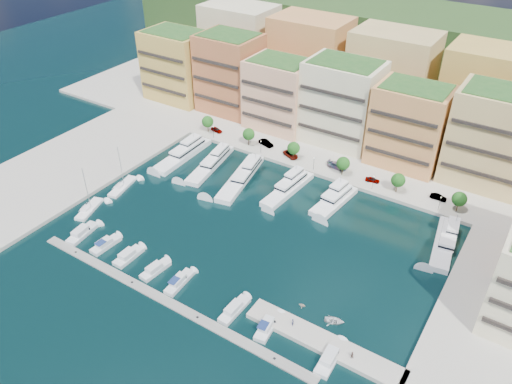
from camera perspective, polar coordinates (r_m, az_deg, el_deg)
ground at (r=123.58m, az=-0.19°, el=-4.30°), size 400.00×400.00×0.00m
north_quay at (r=170.64m, az=11.35°, el=6.78°), size 220.00×64.00×2.00m
west_quay at (r=156.34m, az=-21.31°, el=2.21°), size 34.00×76.00×2.00m
hillside at (r=212.41m, az=16.62°, el=11.65°), size 240.00×40.00×58.00m
south_pontoon at (r=107.97m, az=-10.51°, el=-12.06°), size 72.00×2.20×0.35m
finger_pier at (r=99.68m, az=7.70°, el=-16.86°), size 32.00×5.00×2.00m
apartment_0 at (r=187.85m, az=-9.01°, el=14.09°), size 22.00×16.50×24.80m
apartment_1 at (r=175.90m, az=-3.01°, el=13.39°), size 20.00×16.50×26.80m
apartment_2 at (r=164.45m, az=2.67°, el=11.11°), size 20.00×15.50×22.80m
apartment_3 at (r=156.95m, az=9.77°, el=10.05°), size 22.00×16.50×25.80m
apartment_4 at (r=149.35m, az=17.11°, el=7.25°), size 20.00×15.50×23.80m
apartment_5 at (r=147.24m, az=25.52°, el=5.56°), size 22.00×16.50×26.80m
backblock_0 at (r=198.26m, az=-1.88°, el=16.39°), size 26.00×18.00×30.00m
backblock_1 at (r=183.67m, az=6.11°, el=14.73°), size 26.00×18.00×30.00m
backblock_2 at (r=173.11m, az=15.12°, el=12.51°), size 26.00×18.00×30.00m
backblock_3 at (r=167.32m, az=24.83°, el=9.72°), size 26.00×18.00×30.00m
tree_0 at (r=164.06m, az=-5.55°, el=8.01°), size 3.80×3.80×5.65m
tree_1 at (r=155.57m, az=-0.85°, el=6.62°), size 3.80×3.80×5.65m
tree_2 at (r=148.32m, az=4.32°, el=5.03°), size 3.80×3.80×5.65m
tree_3 at (r=142.50m, az=9.94°, el=3.25°), size 3.80×3.80×5.65m
tree_4 at (r=138.30m, az=15.94°, el=1.31°), size 3.80×3.80×5.65m
tree_5 at (r=135.87m, az=22.23°, el=-0.75°), size 3.80×3.80×5.65m
lamppost_0 at (r=160.63m, az=-4.90°, el=7.07°), size 0.30×0.30×4.20m
lamppost_1 at (r=151.42m, az=0.57°, el=5.39°), size 0.30×0.30×4.20m
lamppost_2 at (r=143.88m, az=6.63°, el=3.46°), size 0.30×0.30×4.20m
lamppost_3 at (r=138.29m, az=13.25°, el=1.31°), size 0.30×0.30×4.20m
lamppost_4 at (r=134.88m, az=20.30°, el=-1.01°), size 0.30×0.30×4.20m
yacht_0 at (r=154.20m, az=-8.16°, el=4.48°), size 5.72×23.18×7.30m
yacht_1 at (r=148.38m, az=-5.06°, el=3.37°), size 8.20×23.33×7.30m
yacht_2 at (r=141.73m, az=-1.56°, el=1.94°), size 9.65×25.56×7.30m
yacht_3 at (r=137.07m, az=3.83°, el=0.62°), size 5.58×20.67×7.30m
yacht_4 at (r=133.68m, az=9.02°, el=-0.82°), size 6.67×17.39×7.30m
yacht_6 at (r=126.63m, az=20.81°, el=-5.19°), size 7.24×20.36×7.30m
cruiser_0 at (r=128.70m, az=-19.23°, el=-4.46°), size 3.93×9.12×2.55m
cruiser_1 at (r=123.43m, az=-16.83°, el=-5.80°), size 2.98×7.75×2.66m
cruiser_2 at (r=118.83m, az=-14.38°, el=-7.14°), size 2.86×7.59×2.55m
cruiser_3 at (r=114.08m, az=-11.45°, el=-8.72°), size 3.14×7.63×2.55m
cruiser_4 at (r=110.36m, az=-8.77°, el=-10.14°), size 2.95×8.28×2.66m
cruiser_6 at (r=103.77m, az=-2.50°, el=-13.32°), size 2.66×8.27×2.55m
cruiser_7 at (r=100.84m, az=1.30°, el=-15.13°), size 3.48×8.01×2.66m
cruiser_9 at (r=97.18m, az=8.42°, el=-18.28°), size 3.07×8.87×2.55m
sailboat_0 at (r=136.71m, az=-18.52°, el=-1.91°), size 5.66×10.13×13.20m
sailboat_1 at (r=143.10m, az=-15.01°, el=0.55°), size 5.11×11.06×13.20m
tender_1 at (r=105.22m, az=5.30°, el=-12.74°), size 1.65×1.49×0.78m
tender_2 at (r=103.14m, az=8.95°, el=-14.35°), size 4.64×3.94×0.82m
car_0 at (r=165.35m, az=-4.52°, el=7.11°), size 4.42×2.38×1.43m
car_1 at (r=156.65m, az=1.15°, el=5.62°), size 5.51×3.05×1.72m
car_2 at (r=150.98m, az=3.99°, el=4.30°), size 5.95×4.53×1.50m
car_3 at (r=146.80m, az=9.23°, el=3.00°), size 5.95×2.64×1.70m
car_4 at (r=142.59m, az=13.17°, el=1.38°), size 4.18×2.32×1.34m
car_5 at (r=140.30m, az=20.11°, el=-0.56°), size 4.25×1.49×1.40m
person_0 at (r=100.11m, az=4.24°, el=-14.62°), size 0.65×0.73×1.68m
person_1 at (r=96.71m, az=10.89°, el=-17.82°), size 0.94×0.88×1.55m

